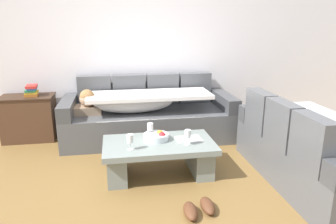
{
  "coord_description": "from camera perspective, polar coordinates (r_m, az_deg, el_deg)",
  "views": [
    {
      "loc": [
        -0.27,
        -2.73,
        1.63
      ],
      "look_at": [
        0.38,
        1.02,
        0.55
      ],
      "focal_mm": 33.82,
      "sensor_mm": 36.0,
      "label": 1
    }
  ],
  "objects": [
    {
      "name": "pair_of_shoes",
      "position": [
        2.94,
        5.62,
        -16.88
      ],
      "size": [
        0.3,
        0.33,
        0.09
      ],
      "color": "#59331E",
      "rests_on": "ground_plane"
    },
    {
      "name": "back_wall",
      "position": [
        4.89,
        -6.81,
        12.47
      ],
      "size": [
        9.0,
        0.1,
        2.7
      ],
      "primitive_type": "cube",
      "color": "white",
      "rests_on": "ground_plane"
    },
    {
      "name": "wine_glass_near_right",
      "position": [
        3.34,
        3.56,
        -4.06
      ],
      "size": [
        0.07,
        0.07,
        0.17
      ],
      "color": "silver",
      "rests_on": "coffee_table"
    },
    {
      "name": "couch_near_window",
      "position": [
        3.64,
        24.49,
        -6.52
      ],
      "size": [
        0.92,
        1.86,
        0.88
      ],
      "rotation": [
        0.0,
        0.0,
        1.57
      ],
      "color": "#535558",
      "rests_on": "ground_plane"
    },
    {
      "name": "couch_along_wall",
      "position": [
        4.56,
        -3.94,
        -0.75
      ],
      "size": [
        2.4,
        0.92,
        0.88
      ],
      "color": "#535558",
      "rests_on": "ground_plane"
    },
    {
      "name": "wine_glass_far_back",
      "position": [
        3.55,
        -3.22,
        -2.81
      ],
      "size": [
        0.07,
        0.07,
        0.17
      ],
      "color": "silver",
      "rests_on": "coffee_table"
    },
    {
      "name": "open_magazine",
      "position": [
        3.52,
        3.73,
        -4.89
      ],
      "size": [
        0.29,
        0.22,
        0.01
      ],
      "primitive_type": "cube",
      "rotation": [
        0.0,
        0.0,
        0.04
      ],
      "color": "white",
      "rests_on": "coffee_table"
    },
    {
      "name": "ground_plane",
      "position": [
        3.19,
        -3.74,
        -14.95
      ],
      "size": [
        14.0,
        14.0,
        0.0
      ],
      "primitive_type": "plane",
      "color": "brown"
    },
    {
      "name": "book_stack_on_cabinet",
      "position": [
        4.81,
        -23.4,
        3.58
      ],
      "size": [
        0.18,
        0.24,
        0.15
      ],
      "color": "#B76623",
      "rests_on": "side_cabinet"
    },
    {
      "name": "coffee_table",
      "position": [
        3.49,
        -1.64,
        -7.64
      ],
      "size": [
        1.2,
        0.68,
        0.38
      ],
      "color": "gray",
      "rests_on": "ground_plane"
    },
    {
      "name": "wine_glass_near_left",
      "position": [
        3.23,
        -6.85,
        -4.88
      ],
      "size": [
        0.07,
        0.07,
        0.17
      ],
      "color": "silver",
      "rests_on": "coffee_table"
    },
    {
      "name": "fruit_bowl",
      "position": [
        3.5,
        -2.04,
        -4.44
      ],
      "size": [
        0.28,
        0.28,
        0.1
      ],
      "color": "silver",
      "rests_on": "coffee_table"
    },
    {
      "name": "side_cabinet",
      "position": [
        4.91,
        -23.74,
        -0.98
      ],
      "size": [
        0.72,
        0.44,
        0.64
      ],
      "color": "#4F3322",
      "rests_on": "ground_plane"
    }
  ]
}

